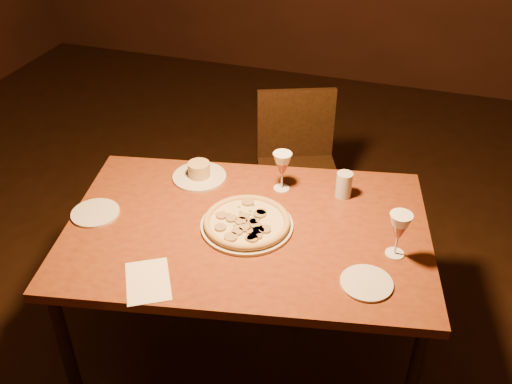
% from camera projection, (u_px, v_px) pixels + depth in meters
% --- Properties ---
extents(dining_table, '(1.55, 1.16, 0.75)m').
position_uv_depth(dining_table, '(247.00, 240.00, 2.25)').
color(dining_table, brown).
rests_on(dining_table, floor).
extents(chair_far, '(0.54, 0.54, 0.86)m').
position_uv_depth(chair_far, '(297.00, 164.00, 3.07)').
color(chair_far, black).
rests_on(chair_far, floor).
extents(pizza_plate, '(0.36, 0.36, 0.04)m').
position_uv_depth(pizza_plate, '(247.00, 222.00, 2.19)').
color(pizza_plate, silver).
rests_on(pizza_plate, dining_table).
extents(ramekin_saucer, '(0.23, 0.23, 0.07)m').
position_uv_depth(ramekin_saucer, '(199.00, 173.00, 2.47)').
color(ramekin_saucer, silver).
rests_on(ramekin_saucer, dining_table).
extents(wine_glass_far, '(0.08, 0.08, 0.17)m').
position_uv_depth(wine_glass_far, '(282.00, 171.00, 2.37)').
color(wine_glass_far, '#A85846').
rests_on(wine_glass_far, dining_table).
extents(wine_glass_right, '(0.08, 0.08, 0.18)m').
position_uv_depth(wine_glass_right, '(398.00, 235.00, 2.02)').
color(wine_glass_right, '#A85846').
rests_on(wine_glass_right, dining_table).
extents(water_tumbler, '(0.07, 0.07, 0.11)m').
position_uv_depth(water_tumbler, '(344.00, 185.00, 2.34)').
color(water_tumbler, silver).
rests_on(water_tumbler, dining_table).
extents(side_plate_left, '(0.19, 0.19, 0.01)m').
position_uv_depth(side_plate_left, '(95.00, 213.00, 2.27)').
color(side_plate_left, silver).
rests_on(side_plate_left, dining_table).
extents(side_plate_near, '(0.18, 0.18, 0.01)m').
position_uv_depth(side_plate_near, '(366.00, 283.00, 1.94)').
color(side_plate_near, silver).
rests_on(side_plate_near, dining_table).
extents(menu_card, '(0.24, 0.26, 0.00)m').
position_uv_depth(menu_card, '(148.00, 281.00, 1.96)').
color(menu_card, white).
rests_on(menu_card, dining_table).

